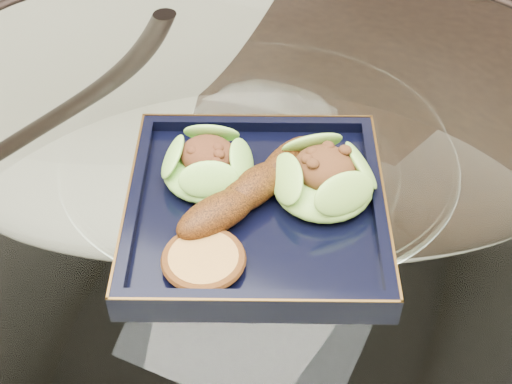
% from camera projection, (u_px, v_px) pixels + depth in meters
% --- Properties ---
extents(dining_table, '(1.13, 1.13, 0.77)m').
position_uv_depth(dining_table, '(258.00, 275.00, 0.92)').
color(dining_table, white).
rests_on(dining_table, ground).
extents(dining_chair, '(0.46, 0.46, 0.98)m').
position_uv_depth(dining_chair, '(380.00, 102.00, 1.26)').
color(dining_chair, black).
rests_on(dining_chair, ground).
extents(navy_plate, '(0.36, 0.36, 0.02)m').
position_uv_depth(navy_plate, '(256.00, 212.00, 0.76)').
color(navy_plate, black).
rests_on(navy_plate, dining_table).
extents(lettuce_wrap_left, '(0.10, 0.10, 0.04)m').
position_uv_depth(lettuce_wrap_left, '(208.00, 167.00, 0.77)').
color(lettuce_wrap_left, '#559E2E').
rests_on(lettuce_wrap_left, navy_plate).
extents(lettuce_wrap_right, '(0.14, 0.14, 0.04)m').
position_uv_depth(lettuce_wrap_right, '(323.00, 181.00, 0.75)').
color(lettuce_wrap_right, olive).
rests_on(lettuce_wrap_right, navy_plate).
extents(roasted_plantain, '(0.10, 0.19, 0.04)m').
position_uv_depth(roasted_plantain, '(254.00, 187.00, 0.74)').
color(roasted_plantain, '#562809').
rests_on(roasted_plantain, navy_plate).
extents(crumb_patty, '(0.09, 0.09, 0.01)m').
position_uv_depth(crumb_patty, '(204.00, 261.00, 0.69)').
color(crumb_patty, '#C08740').
rests_on(crumb_patty, navy_plate).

